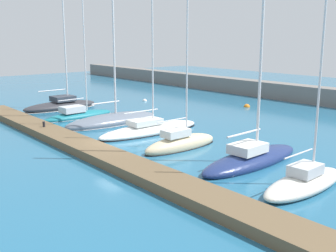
{
  "coord_description": "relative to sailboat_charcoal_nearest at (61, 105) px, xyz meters",
  "views": [
    {
      "loc": [
        24.13,
        -15.03,
        7.82
      ],
      "look_at": [
        2.16,
        3.02,
        1.64
      ],
      "focal_mm": 44.41,
      "sensor_mm": 36.0,
      "label": 1
    }
  ],
  "objects": [
    {
      "name": "sailboat_sand_fifth",
      "position": [
        20.54,
        -0.56,
        -0.13
      ],
      "size": [
        1.93,
        6.52,
        12.34
      ],
      "rotation": [
        0.0,
        0.0,
        1.6
      ],
      "color": "beige",
      "rests_on": "ground_plane"
    },
    {
      "name": "sailboat_ivory_seventh",
      "position": [
        30.67,
        -0.81,
        -0.09
      ],
      "size": [
        2.52,
        6.82,
        11.55
      ],
      "rotation": [
        0.0,
        0.0,
        1.63
      ],
      "color": "silver",
      "rests_on": "ground_plane"
    },
    {
      "name": "sailboat_slate_third",
      "position": [
        10.11,
        0.31,
        -0.17
      ],
      "size": [
        3.34,
        9.71,
        16.42
      ],
      "rotation": [
        0.0,
        0.0,
        1.6
      ],
      "color": "slate",
      "rests_on": "ground_plane"
    },
    {
      "name": "sailboat_white_fourth",
      "position": [
        15.24,
        0.71,
        -0.17
      ],
      "size": [
        2.68,
        9.88,
        16.59
      ],
      "rotation": [
        0.0,
        0.0,
        1.58
      ],
      "color": "white",
      "rests_on": "ground_plane"
    },
    {
      "name": "sailboat_teal_second",
      "position": [
        5.65,
        -0.83,
        -0.21
      ],
      "size": [
        2.6,
        7.6,
        11.79
      ],
      "rotation": [
        0.0,
        0.0,
        1.65
      ],
      "color": "#19707F",
      "rests_on": "ground_plane"
    },
    {
      "name": "breakwater_seawall",
      "position": [
        17.88,
        24.74,
        0.53
      ],
      "size": [
        108.0,
        2.21,
        2.02
      ],
      "primitive_type": "cube",
      "color": "slate",
      "rests_on": "ground_plane"
    },
    {
      "name": "mooring_buoy_white",
      "position": [
        1.26,
        10.42,
        -0.47
      ],
      "size": [
        0.53,
        0.53,
        0.53
      ],
      "primitive_type": "sphere",
      "color": "white",
      "rests_on": "ground_plane"
    },
    {
      "name": "mooring_buoy_orange",
      "position": [
        12.06,
        16.75,
        -0.47
      ],
      "size": [
        0.69,
        0.69,
        0.69
      ],
      "primitive_type": "sphere",
      "color": "orange",
      "rests_on": "ground_plane"
    },
    {
      "name": "dock_bollard",
      "position": [
        10.08,
        -6.21,
        0.31
      ],
      "size": [
        0.2,
        0.2,
        0.44
      ],
      "primitive_type": "cylinder",
      "color": "black",
      "rests_on": "dock_pier"
    },
    {
      "name": "ground_plane",
      "position": [
        17.88,
        -4.32,
        -0.47
      ],
      "size": [
        120.0,
        120.0,
        0.0
      ],
      "primitive_type": "plane",
      "color": "#236084"
    },
    {
      "name": "sailboat_charcoal_nearest",
      "position": [
        0.0,
        0.0,
        0.0
      ],
      "size": [
        3.02,
        8.56,
        18.0
      ],
      "rotation": [
        0.0,
        0.0,
        1.61
      ],
      "color": "#2D2D33",
      "rests_on": "ground_plane"
    },
    {
      "name": "sailboat_navy_sixth",
      "position": [
        26.08,
        0.5,
        -0.04
      ],
      "size": [
        3.07,
        9.12,
        18.78
      ],
      "rotation": [
        0.0,
        0.0,
        1.64
      ],
      "color": "navy",
      "rests_on": "ground_plane"
    },
    {
      "name": "dock_pier",
      "position": [
        17.88,
        -6.21,
        -0.19
      ],
      "size": [
        41.97,
        2.25,
        0.57
      ],
      "primitive_type": "cube",
      "color": "brown",
      "rests_on": "ground_plane"
    }
  ]
}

